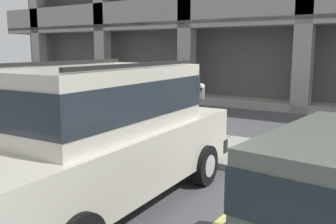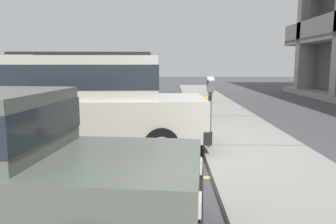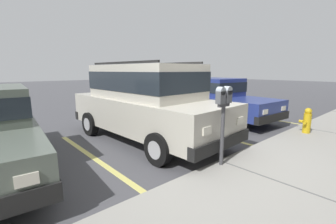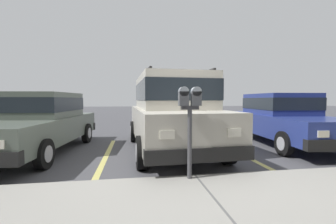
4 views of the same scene
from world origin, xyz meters
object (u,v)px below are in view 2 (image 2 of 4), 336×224
Objects in this scene: red_sedan at (105,96)px; silver_suv at (89,99)px; fire_hydrant at (206,108)px; parking_meter_near at (210,95)px.

silver_suv is at bearing 10.89° from red_sedan.
parking_meter_near is at bearing -4.76° from fire_hydrant.
red_sedan is (-3.54, -0.39, -0.27)m from silver_suv.
red_sedan is 6.58× the size of fire_hydrant.
parking_meter_near is (0.12, 2.48, 0.11)m from silver_suv.
red_sedan is at bearing -91.68° from fire_hydrant.
fire_hydrant is at bearing 92.93° from red_sedan.
silver_suv reaches higher than fire_hydrant.
silver_suv is 3.57m from red_sedan.
silver_suv reaches higher than red_sedan.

